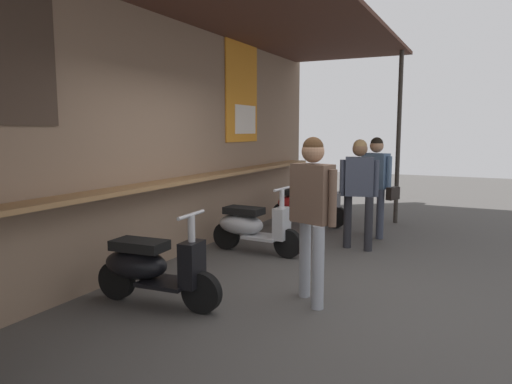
{
  "coord_description": "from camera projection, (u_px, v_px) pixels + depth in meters",
  "views": [
    {
      "loc": [
        -4.74,
        -1.88,
        1.75
      ],
      "look_at": [
        1.24,
        1.04,
        0.87
      ],
      "focal_mm": 33.18,
      "sensor_mm": 36.0,
      "label": 1
    }
  ],
  "objects": [
    {
      "name": "market_stall_facade",
      "position": [
        154.0,
        116.0,
        5.82
      ],
      "size": [
        10.37,
        2.64,
        3.45
      ],
      "color": "#7F6651",
      "rests_on": "ground_plane"
    },
    {
      "name": "scooter_black",
      "position": [
        150.0,
        267.0,
        4.72
      ],
      "size": [
        0.48,
        1.4,
        0.97
      ],
      "rotation": [
        0.0,
        0.0,
        -1.51
      ],
      "color": "black",
      "rests_on": "ground_plane"
    },
    {
      "name": "scooter_silver",
      "position": [
        251.0,
        226.0,
        6.73
      ],
      "size": [
        0.47,
        1.4,
        0.97
      ],
      "rotation": [
        0.0,
        0.0,
        -1.62
      ],
      "color": "#B2B5BA",
      "rests_on": "ground_plane"
    },
    {
      "name": "ground_plane",
      "position": [
        291.0,
        288.0,
        5.27
      ],
      "size": [
        29.02,
        29.02,
        0.0
      ],
      "primitive_type": "plane",
      "color": "#474442"
    },
    {
      "name": "shopper_passing",
      "position": [
        377.0,
        177.0,
        7.67
      ],
      "size": [
        0.41,
        0.66,
        1.63
      ],
      "rotation": [
        0.0,
        0.0,
        -0.36
      ],
      "color": "#383D4C",
      "rests_on": "ground_plane"
    },
    {
      "name": "shopper_browsing",
      "position": [
        312.0,
        202.0,
        4.7
      ],
      "size": [
        0.39,
        0.55,
        1.68
      ],
      "rotation": [
        0.0,
        0.0,
        -0.34
      ],
      "color": "#999EA8",
      "rests_on": "ground_plane"
    },
    {
      "name": "scooter_red",
      "position": [
        305.0,
        204.0,
        8.69
      ],
      "size": [
        0.46,
        1.4,
        0.97
      ],
      "rotation": [
        0.0,
        0.0,
        -1.54
      ],
      "color": "red",
      "rests_on": "ground_plane"
    },
    {
      "name": "shopper_with_handbag",
      "position": [
        358.0,
        184.0,
        6.86
      ],
      "size": [
        0.39,
        0.65,
        1.61
      ],
      "rotation": [
        0.0,
        0.0,
        3.41
      ],
      "color": "#232328",
      "rests_on": "ground_plane"
    }
  ]
}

